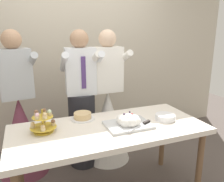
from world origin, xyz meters
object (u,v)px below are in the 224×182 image
(person_bride, at_px, (108,117))
(round_cake, at_px, (83,116))
(person_groom, at_px, (82,108))
(dessert_table, at_px, (109,134))
(plate_stack, at_px, (165,117))
(main_cake_tray, at_px, (128,122))
(person_guest, at_px, (21,126))
(cupcake_stand, at_px, (43,122))

(person_bride, bearing_deg, round_cake, -135.05)
(person_groom, relative_size, person_bride, 1.00)
(dessert_table, distance_m, person_groom, 0.71)
(plate_stack, bearing_deg, main_cake_tray, -179.19)
(dessert_table, relative_size, main_cake_tray, 4.26)
(round_cake, distance_m, person_bride, 0.65)
(person_groom, xyz_separation_m, person_guest, (-0.70, 0.09, -0.16))
(person_groom, xyz_separation_m, person_bride, (0.34, 0.01, -0.16))
(person_groom, bearing_deg, person_guest, 172.41)
(person_groom, bearing_deg, main_cake_tray, -71.15)
(plate_stack, bearing_deg, person_bride, 113.83)
(person_groom, distance_m, person_bride, 0.37)
(main_cake_tray, distance_m, person_guest, 1.30)
(plate_stack, xyz_separation_m, round_cake, (-0.77, 0.32, 0.00))
(round_cake, distance_m, person_guest, 0.82)
(cupcake_stand, height_order, plate_stack, cupcake_stand)
(person_guest, bearing_deg, dessert_table, -45.57)
(person_bride, xyz_separation_m, person_guest, (-1.03, 0.09, 0.00))
(cupcake_stand, xyz_separation_m, person_guest, (-0.21, 0.69, -0.28))
(round_cake, height_order, person_groom, person_groom)
(plate_stack, height_order, person_groom, person_groom)
(main_cake_tray, relative_size, person_bride, 0.25)
(dessert_table, height_order, cupcake_stand, cupcake_stand)
(cupcake_stand, distance_m, person_groom, 0.78)
(main_cake_tray, bearing_deg, person_bride, 84.08)
(cupcake_stand, bearing_deg, main_cake_tray, -12.12)
(dessert_table, xyz_separation_m, round_cake, (-0.18, 0.28, 0.11))
(main_cake_tray, bearing_deg, dessert_table, 164.53)
(dessert_table, height_order, plate_stack, plate_stack)
(dessert_table, relative_size, person_bride, 1.08)
(plate_stack, height_order, person_guest, person_guest)
(dessert_table, distance_m, person_guest, 1.13)
(person_bride, bearing_deg, main_cake_tray, -95.92)
(plate_stack, xyz_separation_m, person_guest, (-1.37, 0.84, -0.22))
(dessert_table, height_order, main_cake_tray, main_cake_tray)
(round_cake, relative_size, person_guest, 0.14)
(person_bride, relative_size, person_guest, 1.00)
(dessert_table, relative_size, cupcake_stand, 7.83)
(dessert_table, relative_size, plate_stack, 8.85)
(person_bride, bearing_deg, dessert_table, -109.33)
(person_guest, bearing_deg, round_cake, -40.88)
(round_cake, bearing_deg, person_guest, 139.12)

